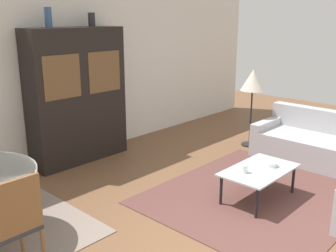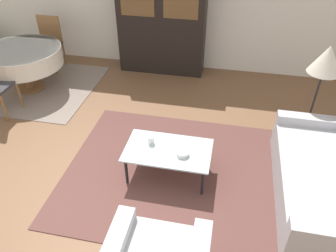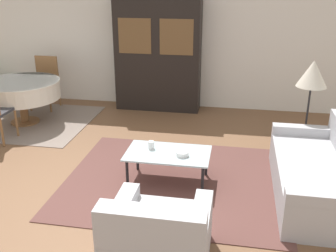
{
  "view_description": "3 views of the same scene",
  "coord_description": "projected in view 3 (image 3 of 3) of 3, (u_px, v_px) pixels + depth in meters",
  "views": [
    {
      "loc": [
        -3.14,
        -1.7,
        2.25
      ],
      "look_at": [
        0.2,
        1.4,
        0.95
      ],
      "focal_mm": 42.0,
      "sensor_mm": 36.0,
      "label": 1
    },
    {
      "loc": [
        1.55,
        -2.32,
        2.93
      ],
      "look_at": [
        0.95,
        0.55,
        0.75
      ],
      "focal_mm": 35.0,
      "sensor_mm": 36.0,
      "label": 2
    },
    {
      "loc": [
        1.72,
        -3.71,
        2.44
      ],
      "look_at": [
        0.95,
        0.55,
        0.75
      ],
      "focal_mm": 42.0,
      "sensor_mm": 36.0,
      "label": 3
    }
  ],
  "objects": [
    {
      "name": "display_cabinet",
      "position": [
        158.0,
        55.0,
        7.23
      ],
      "size": [
        1.56,
        0.44,
        2.07
      ],
      "color": "black",
      "rests_on": "ground_plane"
    },
    {
      "name": "floor_lamp",
      "position": [
        312.0,
        77.0,
        5.33
      ],
      "size": [
        0.41,
        0.41,
        1.35
      ],
      "color": "black",
      "rests_on": "ground_plane"
    },
    {
      "name": "dining_rug",
      "position": [
        28.0,
        121.0,
        6.91
      ],
      "size": [
        2.18,
        1.95,
        0.01
      ],
      "color": "gray",
      "rests_on": "ground_plane"
    },
    {
      "name": "ground_plane",
      "position": [
        79.0,
        198.0,
        4.57
      ],
      "size": [
        14.0,
        14.0,
        0.0
      ],
      "primitive_type": "plane",
      "color": "brown"
    },
    {
      "name": "bowl",
      "position": [
        182.0,
        154.0,
        4.67
      ],
      "size": [
        0.15,
        0.15,
        0.06
      ],
      "color": "white",
      "rests_on": "coffee_table"
    },
    {
      "name": "area_rug",
      "position": [
        175.0,
        180.0,
        4.94
      ],
      "size": [
        2.71,
        2.3,
        0.01
      ],
      "color": "brown",
      "rests_on": "ground_plane"
    },
    {
      "name": "dining_table",
      "position": [
        21.0,
        90.0,
        6.64
      ],
      "size": [
        1.31,
        1.31,
        0.74
      ],
      "color": "brown",
      "rests_on": "dining_rug"
    },
    {
      "name": "cup",
      "position": [
        151.0,
        145.0,
        4.86
      ],
      "size": [
        0.08,
        0.08,
        0.1
      ],
      "color": "white",
      "rests_on": "coffee_table"
    },
    {
      "name": "coffee_table",
      "position": [
        168.0,
        155.0,
        4.78
      ],
      "size": [
        1.02,
        0.61,
        0.39
      ],
      "color": "black",
      "rests_on": "area_rug"
    },
    {
      "name": "wall_back",
      "position": [
        147.0,
        35.0,
        7.41
      ],
      "size": [
        10.0,
        0.06,
        2.7
      ],
      "color": "silver",
      "rests_on": "ground_plane"
    },
    {
      "name": "armchair",
      "position": [
        158.0,
        238.0,
        3.42
      ],
      "size": [
        0.88,
        0.86,
        0.75
      ],
      "color": "#B2B2B7",
      "rests_on": "ground_plane"
    },
    {
      "name": "couch",
      "position": [
        322.0,
        175.0,
        4.5
      ],
      "size": [
        0.92,
        1.9,
        0.78
      ],
      "rotation": [
        0.0,
        0.0,
        1.57
      ],
      "color": "#B2B2B7",
      "rests_on": "ground_plane"
    },
    {
      "name": "dining_chair_far",
      "position": [
        45.0,
        79.0,
        7.45
      ],
      "size": [
        0.44,
        0.44,
        0.97
      ],
      "rotation": [
        0.0,
        0.0,
        3.14
      ],
      "color": "brown",
      "rests_on": "dining_rug"
    }
  ]
}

